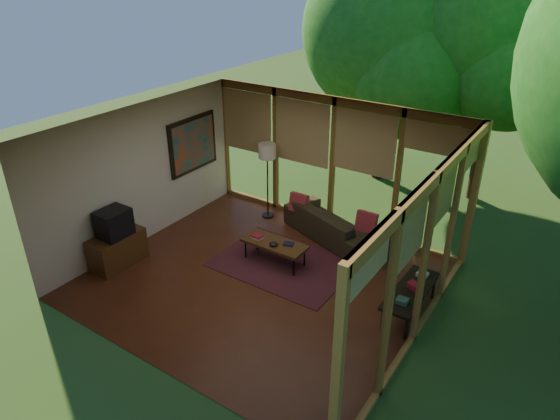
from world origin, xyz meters
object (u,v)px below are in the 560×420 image
Objects in this scene: sofa at (332,223)px; television at (114,223)px; coffee_table at (275,244)px; media_cabinet at (118,249)px; side_console at (406,290)px; floor_lamp at (267,155)px.

sofa is 3.84× the size of television.
coffee_table is (2.34, 1.62, -0.46)m from television.
sofa reaches higher than coffee_table.
coffee_table is at bearing 34.65° from television.
media_cabinet is 0.55m from television.
media_cabinet reaches higher than side_console.
floor_lamp is at bearing 158.06° from side_console.
media_cabinet is at bearing -162.05° from side_console.
floor_lamp reaches higher than coffee_table.
sofa is at bearing 73.18° from coffee_table.
television reaches higher than side_console.
side_console is at bearing -21.94° from floor_lamp.
floor_lamp is 4.08m from side_console.
coffee_table is (-0.42, -1.40, 0.08)m from sofa.
media_cabinet is at bearing -111.47° from floor_lamp.
side_console is (2.51, -0.04, 0.02)m from coffee_table.
floor_lamp is (1.20, 3.06, 1.11)m from media_cabinet.
floor_lamp reaches higher than television.
television is 0.39× the size of side_console.
sofa is at bearing 145.36° from side_console.
television reaches higher than media_cabinet.
floor_lamp is at bearing 68.53° from media_cabinet.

